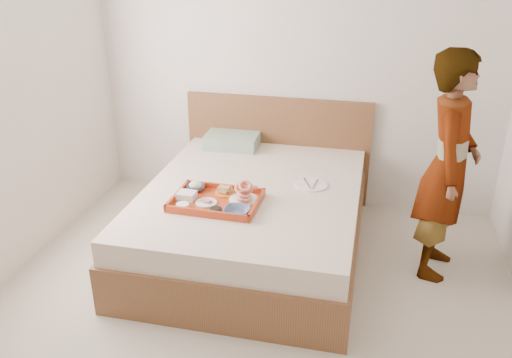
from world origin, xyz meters
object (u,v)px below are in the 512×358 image
at_px(tray, 216,200).
at_px(person, 448,167).
at_px(dinner_plate, 311,185).
at_px(bed, 253,219).

height_order(tray, person, person).
bearing_deg(dinner_plate, person, -4.45).
relative_size(bed, tray, 3.35).
distance_m(tray, person, 1.59).
xyz_separation_m(bed, tray, (-0.18, -0.31, 0.29)).
height_order(tray, dinner_plate, tray).
height_order(bed, person, person).
bearing_deg(bed, person, 2.73).
bearing_deg(tray, dinner_plate, 38.15).
relative_size(tray, dinner_plate, 2.45).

